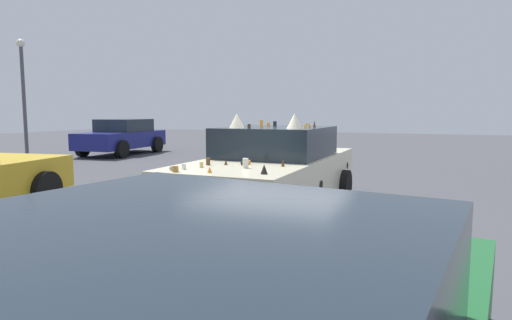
% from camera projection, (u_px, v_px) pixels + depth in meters
% --- Properties ---
extents(ground_plane, '(60.00, 60.00, 0.00)m').
position_uv_depth(ground_plane, '(272.00, 212.00, 7.48)').
color(ground_plane, '#47474C').
extents(art_car_decorated, '(4.68, 2.10, 1.71)m').
position_uv_depth(art_car_decorated, '(273.00, 170.00, 7.44)').
color(art_car_decorated, beige).
rests_on(art_car_decorated, ground).
extents(parked_sedan_behind_right, '(4.26, 2.31, 1.44)m').
position_uv_depth(parked_sedan_behind_right, '(122.00, 136.00, 17.72)').
color(parked_sedan_behind_right, navy).
rests_on(parked_sedan_behind_right, ground).
extents(lot_lamp_post, '(0.28, 0.28, 4.24)m').
position_uv_depth(lot_lamp_post, '(23.00, 88.00, 15.09)').
color(lot_lamp_post, '#4C4C51').
rests_on(lot_lamp_post, ground).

